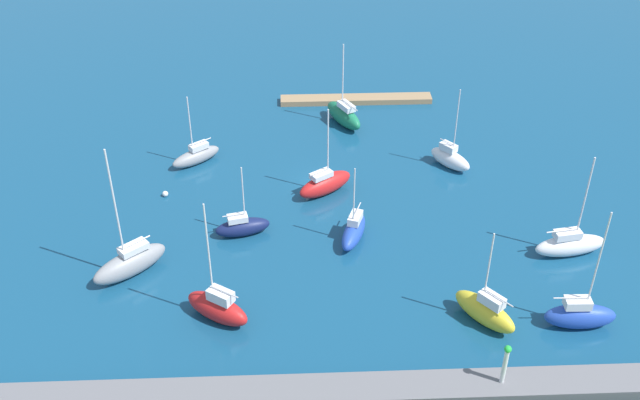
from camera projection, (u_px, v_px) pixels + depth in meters
name	position (u px, v px, depth m)	size (l,w,h in m)	color
water	(318.00, 183.00, 81.40)	(160.00, 160.00, 0.00)	navy
pier_dock	(356.00, 99.00, 96.36)	(19.09, 2.04, 0.68)	#997A56
breakwater	(333.00, 393.00, 56.96)	(63.05, 2.81, 1.36)	slate
harbor_beacon	(505.00, 362.00, 55.76)	(0.56, 0.56, 3.73)	silver
sailboat_white_center_basin	(450.00, 158.00, 83.41)	(4.70, 5.05, 9.55)	white
sailboat_gray_off_beacon	(130.00, 262.00, 68.42)	(6.97, 6.30, 13.37)	gray
sailboat_blue_lone_north	(354.00, 231.00, 72.69)	(3.55, 5.86, 8.34)	#2347B2
sailboat_red_far_north	(325.00, 184.00, 79.13)	(6.41, 5.24, 9.78)	red
sailboat_navy_lone_south	(242.00, 226.00, 73.46)	(5.61, 3.01, 7.65)	#141E4C
sailboat_yellow_east_end	(485.00, 310.00, 63.35)	(5.25, 5.81, 9.18)	yellow
sailboat_green_mid_basin	(344.00, 115.00, 91.11)	(4.91, 6.79, 10.18)	#19724C
sailboat_white_near_pier	(570.00, 244.00, 70.84)	(7.12, 2.95, 10.63)	white
sailboat_gray_by_breakwater	(196.00, 156.00, 84.08)	(5.71, 4.81, 8.31)	gray
sailboat_blue_west_end	(580.00, 315.00, 63.02)	(6.02, 2.16, 11.73)	#2347B2
sailboat_red_outer_mooring	(218.00, 307.00, 63.64)	(6.13, 4.98, 11.81)	red
mooring_buoy_white	(165.00, 194.00, 79.16)	(0.61, 0.61, 0.61)	white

